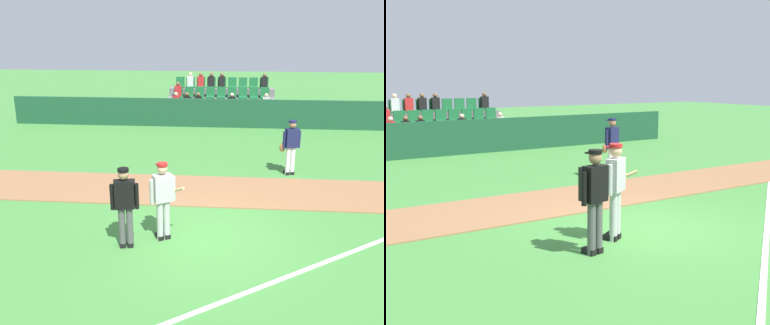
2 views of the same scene
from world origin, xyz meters
TOP-DOWN VIEW (x-y plane):
  - ground_plane at (0.00, 0.00)m, footprint 80.00×80.00m
  - infield_dirt_path at (0.00, 2.83)m, footprint 28.00×2.43m
  - foul_line_chalk at (3.00, -0.50)m, footprint 9.70×7.23m
  - dugout_fence at (0.00, 11.28)m, footprint 20.00×0.16m
  - stadium_bleachers at (-0.02, 13.15)m, footprint 5.55×2.95m
  - batter_grey_jersey at (-0.90, -0.19)m, footprint 0.74×0.70m
  - umpire_home_plate at (-1.64, -0.61)m, footprint 0.58×0.36m
  - runner_navy_jersey at (2.40, 4.52)m, footprint 0.67×0.39m

SIDE VIEW (x-z plane):
  - ground_plane at x=0.00m, z-range 0.00..0.00m
  - foul_line_chalk at x=3.00m, z-range 0.00..0.01m
  - infield_dirt_path at x=0.00m, z-range 0.00..0.03m
  - stadium_bleachers at x=-0.02m, z-range -0.51..1.79m
  - dugout_fence at x=0.00m, z-range 0.00..1.34m
  - runner_navy_jersey at x=2.40m, z-range 0.08..1.84m
  - batter_grey_jersey at x=-0.90m, z-range 0.09..1.85m
  - umpire_home_plate at x=-1.64m, z-range 0.12..1.88m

